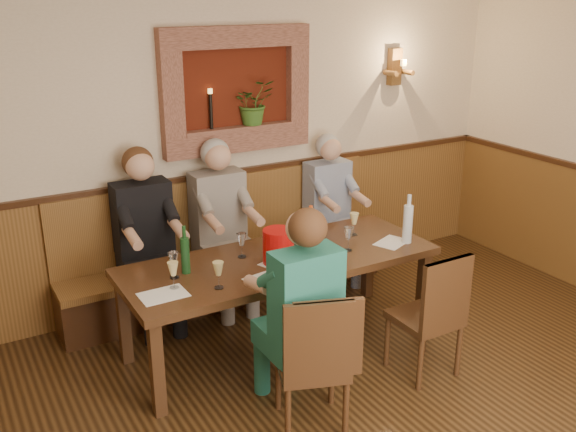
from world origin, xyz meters
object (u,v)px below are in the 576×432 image
at_px(person_bench_mid, 223,240).
at_px(chair_near_left, 312,387).
at_px(wine_bottle_green_a, 311,234).
at_px(dining_table, 280,267).
at_px(water_bottle, 408,223).
at_px(bench, 229,265).
at_px(person_bench_left, 149,255).
at_px(chair_near_right, 425,338).
at_px(person_chair_front, 298,329).
at_px(wine_bottle_green_b, 185,254).
at_px(spittoon_bucket, 278,247).
at_px(person_bench_right, 332,222).

bearing_deg(person_bench_mid, chair_near_left, -96.88).
relative_size(chair_near_left, wine_bottle_green_a, 2.53).
height_order(dining_table, water_bottle, water_bottle).
distance_m(bench, person_bench_left, 0.82).
bearing_deg(bench, wine_bottle_green_a, -75.53).
relative_size(chair_near_right, water_bottle, 2.40).
relative_size(chair_near_left, person_chair_front, 0.66).
bearing_deg(bench, water_bottle, -48.86).
height_order(chair_near_left, person_bench_left, person_bench_left).
bearing_deg(wine_bottle_green_a, bench, 104.47).
relative_size(chair_near_right, person_bench_left, 0.64).
bearing_deg(water_bottle, wine_bottle_green_b, 169.23).
relative_size(spittoon_bucket, wine_bottle_green_a, 0.69).
xyz_separation_m(person_bench_mid, wine_bottle_green_a, (0.34, -0.87, 0.28)).
height_order(chair_near_right, person_bench_left, person_bench_left).
distance_m(person_bench_left, person_bench_mid, 0.66).
distance_m(bench, wine_bottle_green_a, 1.16).
distance_m(chair_near_right, wine_bottle_green_a, 1.14).
bearing_deg(person_bench_mid, spittoon_bucket, -87.87).
bearing_deg(wine_bottle_green_a, chair_near_right, -59.64).
height_order(wine_bottle_green_b, water_bottle, water_bottle).
distance_m(wine_bottle_green_a, water_bottle, 0.81).
height_order(spittoon_bucket, water_bottle, water_bottle).
distance_m(bench, person_bench_right, 1.07).
height_order(wine_bottle_green_a, wine_bottle_green_b, wine_bottle_green_a).
relative_size(person_bench_left, person_chair_front, 1.03).
relative_size(person_bench_right, person_chair_front, 0.97).
xyz_separation_m(person_bench_mid, spittoon_bucket, (0.03, -0.92, 0.26)).
relative_size(person_chair_front, water_bottle, 3.64).
bearing_deg(chair_near_right, dining_table, 130.33).
distance_m(wine_bottle_green_b, water_bottle, 1.77).
xyz_separation_m(chair_near_left, person_bench_left, (-0.45, 1.79, 0.35)).
height_order(spittoon_bucket, wine_bottle_green_a, wine_bottle_green_a).
distance_m(chair_near_left, person_bench_mid, 1.84).
relative_size(chair_near_right, spittoon_bucket, 3.68).
relative_size(dining_table, water_bottle, 6.02).
relative_size(wine_bottle_green_a, water_bottle, 0.95).
xyz_separation_m(person_bench_left, water_bottle, (1.78, -1.07, 0.29)).
bearing_deg(dining_table, bench, 90.00).
bearing_deg(chair_near_left, wine_bottle_green_a, 78.69).
distance_m(spittoon_bucket, wine_bottle_green_a, 0.31).
distance_m(chair_near_right, person_bench_right, 1.74).
bearing_deg(person_bench_mid, person_chair_front, -97.41).
bearing_deg(bench, person_bench_right, -5.84).
bearing_deg(water_bottle, chair_near_left, -151.60).
bearing_deg(dining_table, person_chair_front, -111.18).
bearing_deg(person_bench_left, person_bench_right, 0.09).
distance_m(person_bench_right, water_bottle, 1.12).
bearing_deg(chair_near_right, wine_bottle_green_a, 119.97).
height_order(dining_table, wine_bottle_green_a, wine_bottle_green_a).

